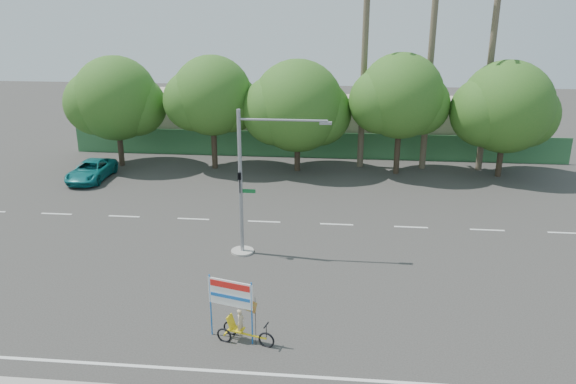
{
  "coord_description": "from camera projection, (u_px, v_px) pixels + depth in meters",
  "views": [
    {
      "loc": [
        2.16,
        -20.48,
        11.64
      ],
      "look_at": [
        -0.18,
        3.04,
        3.5
      ],
      "focal_mm": 35.0,
      "sensor_mm": 36.0,
      "label": 1
    }
  ],
  "objects": [
    {
      "name": "tree_far_left",
      "position": [
        115.0,
        101.0,
        39.95
      ],
      "size": [
        7.14,
        6.0,
        7.96
      ],
      "color": "#473828",
      "rests_on": "ground"
    },
    {
      "name": "tree_center",
      "position": [
        297.0,
        108.0,
        38.84
      ],
      "size": [
        7.62,
        6.4,
        7.85
      ],
      "color": "#473828",
      "rests_on": "ground"
    },
    {
      "name": "traffic_signal",
      "position": [
        247.0,
        196.0,
        26.26
      ],
      "size": [
        4.72,
        1.1,
        7.0
      ],
      "color": "gray",
      "rests_on": "ground"
    },
    {
      "name": "ground",
      "position": [
        285.0,
        296.0,
        23.26
      ],
      "size": [
        120.0,
        120.0,
        0.0
      ],
      "primitive_type": "plane",
      "color": "#33302D",
      "rests_on": "ground"
    },
    {
      "name": "building_left",
      "position": [
        200.0,
        118.0,
        48.0
      ],
      "size": [
        12.0,
        8.0,
        4.0
      ],
      "primitive_type": "cube",
      "color": "beige",
      "rests_on": "ground"
    },
    {
      "name": "tree_left",
      "position": [
        212.0,
        99.0,
        39.2
      ],
      "size": [
        6.66,
        5.6,
        8.07
      ],
      "color": "#473828",
      "rests_on": "ground"
    },
    {
      "name": "tree_right",
      "position": [
        400.0,
        99.0,
        37.93
      ],
      "size": [
        6.9,
        5.8,
        8.36
      ],
      "color": "#473828",
      "rests_on": "ground"
    },
    {
      "name": "building_right",
      "position": [
        414.0,
        125.0,
        46.39
      ],
      "size": [
        14.0,
        8.0,
        3.6
      ],
      "primitive_type": "cube",
      "color": "beige",
      "rests_on": "ground"
    },
    {
      "name": "palm_short",
      "position": [
        365.0,
        42.0,
        38.39
      ],
      "size": [
        3.73,
        3.79,
        14.45
      ],
      "color": "#70604C",
      "rests_on": "ground"
    },
    {
      "name": "palm_mid",
      "position": [
        494.0,
        35.0,
        37.42
      ],
      "size": [
        3.73,
        3.79,
        15.45
      ],
      "color": "#70604C",
      "rests_on": "ground"
    },
    {
      "name": "trike_billboard",
      "position": [
        237.0,
        316.0,
        19.89
      ],
      "size": [
        2.44,
        0.96,
        2.48
      ],
      "rotation": [
        0.0,
        0.0,
        -0.27
      ],
      "color": "black",
      "rests_on": "ground"
    },
    {
      "name": "fence",
      "position": [
        314.0,
        145.0,
        43.16
      ],
      "size": [
        38.0,
        0.08,
        2.0
      ],
      "primitive_type": "cube",
      "color": "#336B3D",
      "rests_on": "ground"
    },
    {
      "name": "pickup_truck",
      "position": [
        91.0,
        170.0,
        37.97
      ],
      "size": [
        2.22,
        4.72,
        1.31
      ],
      "primitive_type": "imported",
      "rotation": [
        0.0,
        0.0,
        0.01
      ],
      "color": "#106F71",
      "rests_on": "ground"
    },
    {
      "name": "palm_tall",
      "position": [
        434.0,
        18.0,
        37.45
      ],
      "size": [
        3.73,
        3.79,
        17.45
      ],
      "color": "#70604C",
      "rests_on": "ground"
    },
    {
      "name": "tree_far_right",
      "position": [
        505.0,
        110.0,
        37.47
      ],
      "size": [
        7.38,
        6.2,
        7.94
      ],
      "color": "#473828",
      "rests_on": "ground"
    }
  ]
}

